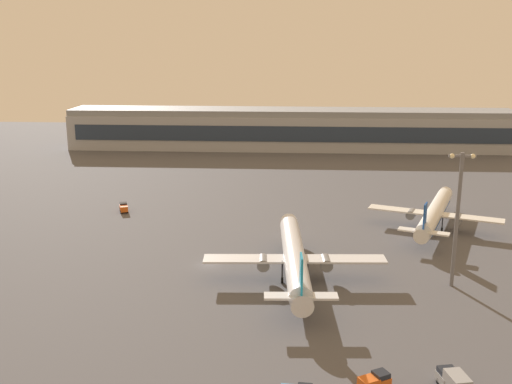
# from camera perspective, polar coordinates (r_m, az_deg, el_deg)

# --- Properties ---
(ground_plane) EXTENTS (416.00, 416.00, 0.00)m
(ground_plane) POSITION_cam_1_polar(r_m,az_deg,el_deg) (121.59, -4.58, -6.97)
(ground_plane) COLOR #4C4C51
(terminal_building) EXTENTS (182.68, 22.40, 16.40)m
(terminal_building) POSITION_cam_1_polar(r_m,az_deg,el_deg) (249.55, 3.33, 6.04)
(terminal_building) COLOR #9EA3AD
(terminal_building) RESTS_ON ground
(airplane_taxiway_distant) EXTENTS (34.48, 44.30, 11.36)m
(airplane_taxiway_distant) POSITION_cam_1_polar(r_m,az_deg,el_deg) (113.15, 3.70, -6.28)
(airplane_taxiway_distant) COLOR silver
(airplane_taxiway_distant) RESTS_ON ground
(airplane_near_gate) EXTENTS (30.74, 39.01, 10.39)m
(airplane_near_gate) POSITION_cam_1_polar(r_m,az_deg,el_deg) (148.87, 16.76, -1.93)
(airplane_near_gate) COLOR silver
(airplane_near_gate) RESTS_ON ground
(catering_truck) EXTENTS (3.49, 6.02, 3.05)m
(catering_truck) POSITION_cam_1_polar(r_m,az_deg,el_deg) (84.11, 18.42, -16.85)
(catering_truck) COLOR gray
(catering_truck) RESTS_ON ground
(cargo_loader) EXTENTS (3.25, 4.56, 2.25)m
(cargo_loader) POSITION_cam_1_polar(r_m,az_deg,el_deg) (161.05, -12.57, -1.45)
(cargo_loader) COLOR #D85919
(cargo_loader) RESTS_ON ground
(maintenance_van) EXTENTS (4.57, 3.73, 2.25)m
(maintenance_van) POSITION_cam_1_polar(r_m,az_deg,el_deg) (82.48, 11.33, -17.34)
(maintenance_van) COLOR #D85919
(maintenance_van) RESTS_ON ground
(apron_light_central) EXTENTS (4.80, 0.90, 25.02)m
(apron_light_central) POSITION_cam_1_polar(r_m,az_deg,el_deg) (112.63, 18.77, -1.76)
(apron_light_central) COLOR slate
(apron_light_central) RESTS_ON ground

